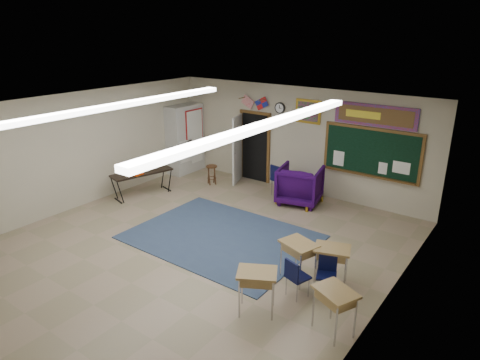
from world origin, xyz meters
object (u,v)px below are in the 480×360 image
Objects in this scene: student_desk_front_left at (298,259)px; wingback_armchair at (300,185)px; student_desk_front_right at (331,264)px; wooden_stool at (212,175)px; folding_table at (142,183)px.

wingback_armchair is at bearing 136.97° from student_desk_front_left.
student_desk_front_right reaches higher than wooden_stool.
student_desk_front_left is 1.02× the size of student_desk_front_right.
student_desk_front_right is at bearing 6.56° from folding_table.
student_desk_front_left is 5.78m from folding_table.
wingback_armchair is 2.88m from wooden_stool.
student_desk_front_left is 5.60m from wooden_stool.
folding_table reaches higher than student_desk_front_left.
wingback_armchair reaches higher than student_desk_front_left.
wingback_armchair is 3.95m from student_desk_front_right.
student_desk_front_left is at bearing -177.22° from student_desk_front_right.
folding_table is at bearing -173.38° from student_desk_front_left.
student_desk_front_right is 1.31× the size of wooden_stool.
folding_table is (-5.66, 1.21, -0.05)m from student_desk_front_left.
wingback_armchair is at bearing 108.62° from student_desk_front_right.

